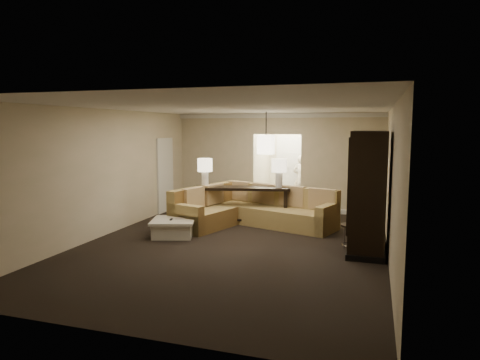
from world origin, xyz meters
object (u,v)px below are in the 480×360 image
(person, at_px, (301,176))
(drink_table, at_px, (351,231))
(sectional_sofa, at_px, (250,210))
(armoire, at_px, (367,194))
(console_table, at_px, (242,202))
(coffee_table, at_px, (174,227))

(person, bearing_deg, drink_table, 120.15)
(sectional_sofa, relative_size, armoire, 1.64)
(sectional_sofa, height_order, console_table, sectional_sofa)
(coffee_table, height_order, armoire, armoire)
(coffee_table, bearing_deg, console_table, 57.20)
(console_table, relative_size, armoire, 1.05)
(coffee_table, xyz_separation_m, drink_table, (3.81, 0.09, 0.17))
(sectional_sofa, relative_size, console_table, 1.56)
(console_table, distance_m, person, 3.72)
(console_table, bearing_deg, sectional_sofa, -43.53)
(armoire, bearing_deg, console_table, 152.73)
(sectional_sofa, bearing_deg, coffee_table, -113.75)
(coffee_table, relative_size, armoire, 0.50)
(sectional_sofa, distance_m, armoire, 3.19)
(sectional_sofa, relative_size, coffee_table, 3.27)
(coffee_table, bearing_deg, person, 69.58)
(sectional_sofa, distance_m, console_table, 0.35)
(sectional_sofa, height_order, armoire, armoire)
(coffee_table, relative_size, console_table, 0.48)
(coffee_table, xyz_separation_m, console_table, (1.07, 1.66, 0.36))
(coffee_table, distance_m, person, 5.65)
(console_table, bearing_deg, armoire, -40.39)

